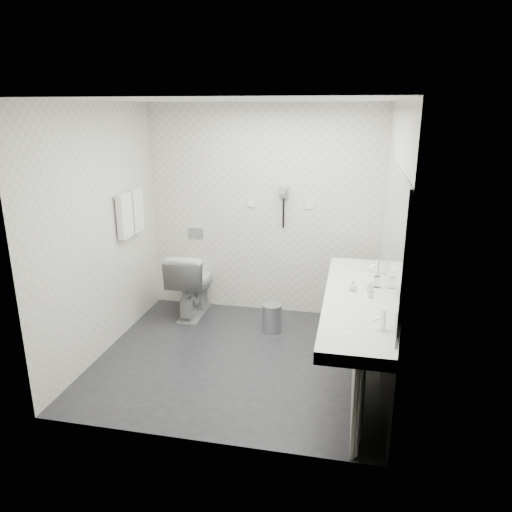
# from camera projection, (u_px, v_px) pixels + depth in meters

# --- Properties ---
(floor) EXTENTS (2.80, 2.80, 0.00)m
(floor) POSITION_uv_depth(u_px,v_px,m) (239.00, 358.00, 4.89)
(floor) COLOR #252529
(floor) RESTS_ON ground
(ceiling) EXTENTS (2.80, 2.80, 0.00)m
(ceiling) POSITION_uv_depth(u_px,v_px,m) (236.00, 100.00, 4.16)
(ceiling) COLOR white
(ceiling) RESTS_ON wall_back
(wall_back) EXTENTS (2.80, 0.00, 2.80)m
(wall_back) POSITION_uv_depth(u_px,v_px,m) (263.00, 212.00, 5.74)
(wall_back) COLOR silver
(wall_back) RESTS_ON floor
(wall_front) EXTENTS (2.80, 0.00, 2.80)m
(wall_front) POSITION_uv_depth(u_px,v_px,m) (192.00, 288.00, 3.31)
(wall_front) COLOR silver
(wall_front) RESTS_ON floor
(wall_left) EXTENTS (0.00, 2.60, 2.60)m
(wall_left) POSITION_uv_depth(u_px,v_px,m) (101.00, 232.00, 4.80)
(wall_left) COLOR silver
(wall_left) RESTS_ON floor
(wall_right) EXTENTS (0.00, 2.60, 2.60)m
(wall_right) POSITION_uv_depth(u_px,v_px,m) (391.00, 248.00, 4.25)
(wall_right) COLOR silver
(wall_right) RESTS_ON floor
(vanity_counter) EXTENTS (0.55, 2.20, 0.10)m
(vanity_counter) POSITION_uv_depth(u_px,v_px,m) (356.00, 301.00, 4.25)
(vanity_counter) COLOR white
(vanity_counter) RESTS_ON floor
(vanity_panel) EXTENTS (0.03, 2.15, 0.75)m
(vanity_panel) POSITION_uv_depth(u_px,v_px,m) (356.00, 345.00, 4.37)
(vanity_panel) COLOR gray
(vanity_panel) RESTS_ON floor
(vanity_post_near) EXTENTS (0.06, 0.06, 0.75)m
(vanity_post_near) POSITION_uv_depth(u_px,v_px,m) (359.00, 413.00, 3.39)
(vanity_post_near) COLOR silver
(vanity_post_near) RESTS_ON floor
(vanity_post_far) EXTENTS (0.06, 0.06, 0.75)m
(vanity_post_far) POSITION_uv_depth(u_px,v_px,m) (359.00, 302.00, 5.34)
(vanity_post_far) COLOR silver
(vanity_post_far) RESTS_ON floor
(mirror) EXTENTS (0.02, 2.20, 1.05)m
(mirror) POSITION_uv_depth(u_px,v_px,m) (392.00, 231.00, 4.01)
(mirror) COLOR #B2BCC6
(mirror) RESTS_ON wall_right
(basin_near) EXTENTS (0.40, 0.31, 0.05)m
(basin_near) POSITION_uv_depth(u_px,v_px,m) (355.00, 329.00, 3.63)
(basin_near) COLOR white
(basin_near) RESTS_ON vanity_counter
(basin_far) EXTENTS (0.40, 0.31, 0.05)m
(basin_far) POSITION_uv_depth(u_px,v_px,m) (357.00, 274.00, 4.85)
(basin_far) COLOR white
(basin_far) RESTS_ON vanity_counter
(faucet_near) EXTENTS (0.04, 0.04, 0.15)m
(faucet_near) POSITION_uv_depth(u_px,v_px,m) (383.00, 320.00, 3.57)
(faucet_near) COLOR silver
(faucet_near) RESTS_ON vanity_counter
(faucet_far) EXTENTS (0.04, 0.04, 0.15)m
(faucet_far) POSITION_uv_depth(u_px,v_px,m) (377.00, 266.00, 4.79)
(faucet_far) COLOR silver
(faucet_far) RESTS_ON vanity_counter
(soap_bottle_a) EXTENTS (0.05, 0.05, 0.11)m
(soap_bottle_a) POSITION_uv_depth(u_px,v_px,m) (370.00, 286.00, 4.31)
(soap_bottle_a) COLOR beige
(soap_bottle_a) RESTS_ON vanity_counter
(soap_bottle_b) EXTENTS (0.08, 0.08, 0.09)m
(soap_bottle_b) POSITION_uv_depth(u_px,v_px,m) (353.00, 286.00, 4.34)
(soap_bottle_b) COLOR beige
(soap_bottle_b) RESTS_ON vanity_counter
(soap_bottle_c) EXTENTS (0.06, 0.06, 0.12)m
(soap_bottle_c) POSITION_uv_depth(u_px,v_px,m) (371.00, 292.00, 4.17)
(soap_bottle_c) COLOR beige
(soap_bottle_c) RESTS_ON vanity_counter
(glass_left) EXTENTS (0.06, 0.06, 0.11)m
(glass_left) POSITION_uv_depth(u_px,v_px,m) (377.00, 282.00, 4.43)
(glass_left) COLOR silver
(glass_left) RESTS_ON vanity_counter
(toilet) EXTENTS (0.46, 0.80, 0.80)m
(toilet) POSITION_uv_depth(u_px,v_px,m) (192.00, 283.00, 5.83)
(toilet) COLOR white
(toilet) RESTS_ON floor
(flush_plate) EXTENTS (0.18, 0.02, 0.12)m
(flush_plate) POSITION_uv_depth(u_px,v_px,m) (196.00, 233.00, 5.98)
(flush_plate) COLOR #B2B5BA
(flush_plate) RESTS_ON wall_back
(pedal_bin) EXTENTS (0.25, 0.25, 0.31)m
(pedal_bin) POSITION_uv_depth(u_px,v_px,m) (272.00, 318.00, 5.44)
(pedal_bin) COLOR #B2B5BA
(pedal_bin) RESTS_ON floor
(bin_lid) EXTENTS (0.22, 0.22, 0.02)m
(bin_lid) POSITION_uv_depth(u_px,v_px,m) (272.00, 305.00, 5.40)
(bin_lid) COLOR #B2B5BA
(bin_lid) RESTS_ON pedal_bin
(towel_rail) EXTENTS (0.02, 0.62, 0.02)m
(towel_rail) POSITION_uv_depth(u_px,v_px,m) (128.00, 193.00, 5.21)
(towel_rail) COLOR silver
(towel_rail) RESTS_ON wall_left
(towel_near) EXTENTS (0.07, 0.24, 0.48)m
(towel_near) POSITION_uv_depth(u_px,v_px,m) (125.00, 216.00, 5.15)
(towel_near) COLOR white
(towel_near) RESTS_ON towel_rail
(towel_far) EXTENTS (0.07, 0.24, 0.48)m
(towel_far) POSITION_uv_depth(u_px,v_px,m) (136.00, 210.00, 5.41)
(towel_far) COLOR white
(towel_far) RESTS_ON towel_rail
(dryer_cradle) EXTENTS (0.10, 0.04, 0.14)m
(dryer_cradle) POSITION_uv_depth(u_px,v_px,m) (284.00, 192.00, 5.59)
(dryer_cradle) COLOR gray
(dryer_cradle) RESTS_ON wall_back
(dryer_barrel) EXTENTS (0.08, 0.14, 0.08)m
(dryer_barrel) POSITION_uv_depth(u_px,v_px,m) (283.00, 190.00, 5.52)
(dryer_barrel) COLOR gray
(dryer_barrel) RESTS_ON dryer_cradle
(dryer_cord) EXTENTS (0.02, 0.02, 0.35)m
(dryer_cord) POSITION_uv_depth(u_px,v_px,m) (283.00, 213.00, 5.65)
(dryer_cord) COLOR black
(dryer_cord) RESTS_ON dryer_cradle
(switch_plate_a) EXTENTS (0.09, 0.02, 0.09)m
(switch_plate_a) POSITION_uv_depth(u_px,v_px,m) (251.00, 203.00, 5.73)
(switch_plate_a) COLOR white
(switch_plate_a) RESTS_ON wall_back
(switch_plate_b) EXTENTS (0.09, 0.02, 0.09)m
(switch_plate_b) POSITION_uv_depth(u_px,v_px,m) (310.00, 205.00, 5.59)
(switch_plate_b) COLOR white
(switch_plate_b) RESTS_ON wall_back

